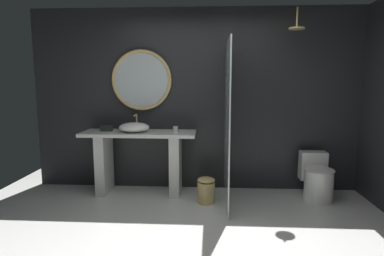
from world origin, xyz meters
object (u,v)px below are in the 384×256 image
at_px(round_wall_mirror, 141,80).
at_px(tissue_box, 107,128).
at_px(toilet, 317,179).
at_px(tumbler_cup, 175,129).
at_px(waste_bin, 206,190).
at_px(vessel_sink, 134,127).
at_px(rain_shower_head, 297,27).

bearing_deg(round_wall_mirror, tissue_box, -157.63).
bearing_deg(toilet, tumbler_cup, 178.31).
relative_size(tumbler_cup, waste_bin, 0.25).
relative_size(vessel_sink, tissue_box, 2.73).
relative_size(tissue_box, toilet, 0.25).
relative_size(tissue_box, rain_shower_head, 0.57).
height_order(vessel_sink, waste_bin, vessel_sink).
distance_m(rain_shower_head, waste_bin, 2.39).
bearing_deg(round_wall_mirror, toilet, -7.81).
height_order(tumbler_cup, rain_shower_head, rain_shower_head).
bearing_deg(round_wall_mirror, waste_bin, -31.12).
distance_m(vessel_sink, rain_shower_head, 2.50).
distance_m(tissue_box, toilet, 2.97).
xyz_separation_m(rain_shower_head, toilet, (0.36, -0.01, -1.98)).
xyz_separation_m(tumbler_cup, toilet, (1.91, -0.06, -0.65)).
relative_size(toilet, waste_bin, 1.77).
relative_size(rain_shower_head, waste_bin, 0.79).
bearing_deg(rain_shower_head, vessel_sink, 178.59).
height_order(vessel_sink, rain_shower_head, rain_shower_head).
bearing_deg(tumbler_cup, tissue_box, 175.23).
relative_size(vessel_sink, toilet, 0.69).
xyz_separation_m(vessel_sink, tumbler_cup, (0.57, -0.00, -0.02)).
bearing_deg(toilet, waste_bin, -170.98).
xyz_separation_m(tumbler_cup, round_wall_mirror, (-0.51, 0.28, 0.67)).
bearing_deg(tumbler_cup, round_wall_mirror, 151.73).
relative_size(vessel_sink, waste_bin, 1.23).
xyz_separation_m(round_wall_mirror, waste_bin, (0.94, -0.57, -1.42)).
distance_m(tumbler_cup, rain_shower_head, 2.05).
bearing_deg(tumbler_cup, rain_shower_head, -1.83).
relative_size(tumbler_cup, round_wall_mirror, 0.10).
bearing_deg(vessel_sink, rain_shower_head, -1.41).
distance_m(vessel_sink, tissue_box, 0.42).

